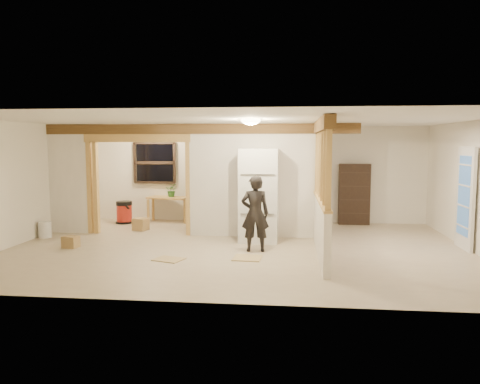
# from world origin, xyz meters

# --- Properties ---
(floor) EXTENTS (9.00, 6.50, 0.01)m
(floor) POSITION_xyz_m (0.00, 0.00, -0.01)
(floor) COLOR #BCAB8C
(floor) RESTS_ON ground
(ceiling) EXTENTS (9.00, 6.50, 0.01)m
(ceiling) POSITION_xyz_m (0.00, 0.00, 2.50)
(ceiling) COLOR white
(wall_back) EXTENTS (9.00, 0.01, 2.50)m
(wall_back) POSITION_xyz_m (0.00, 3.25, 1.25)
(wall_back) COLOR silver
(wall_back) RESTS_ON floor
(wall_front) EXTENTS (9.00, 0.01, 2.50)m
(wall_front) POSITION_xyz_m (0.00, -3.25, 1.25)
(wall_front) COLOR silver
(wall_front) RESTS_ON floor
(wall_left) EXTENTS (0.01, 6.50, 2.50)m
(wall_left) POSITION_xyz_m (-4.50, 0.00, 1.25)
(wall_left) COLOR silver
(wall_left) RESTS_ON floor
(wall_right) EXTENTS (0.01, 6.50, 2.50)m
(wall_right) POSITION_xyz_m (4.50, 0.00, 1.25)
(wall_right) COLOR silver
(wall_right) RESTS_ON floor
(partition_left_stub) EXTENTS (0.90, 0.12, 2.50)m
(partition_left_stub) POSITION_xyz_m (-4.05, 1.20, 1.25)
(partition_left_stub) COLOR silver
(partition_left_stub) RESTS_ON floor
(partition_center) EXTENTS (2.80, 0.12, 2.50)m
(partition_center) POSITION_xyz_m (0.20, 1.20, 1.25)
(partition_center) COLOR silver
(partition_center) RESTS_ON floor
(doorway_frame) EXTENTS (2.46, 0.14, 2.20)m
(doorway_frame) POSITION_xyz_m (-2.40, 1.20, 1.10)
(doorway_frame) COLOR tan
(doorway_frame) RESTS_ON floor
(header_beam_back) EXTENTS (7.00, 0.18, 0.22)m
(header_beam_back) POSITION_xyz_m (-1.00, 1.20, 2.38)
(header_beam_back) COLOR brown
(header_beam_back) RESTS_ON ceiling
(header_beam_right) EXTENTS (0.18, 3.30, 0.22)m
(header_beam_right) POSITION_xyz_m (1.60, -0.40, 2.38)
(header_beam_right) COLOR brown
(header_beam_right) RESTS_ON ceiling
(pony_wall) EXTENTS (0.12, 3.20, 1.00)m
(pony_wall) POSITION_xyz_m (1.60, -0.40, 0.50)
(pony_wall) COLOR silver
(pony_wall) RESTS_ON floor
(stud_partition) EXTENTS (0.14, 3.20, 1.32)m
(stud_partition) POSITION_xyz_m (1.60, -0.40, 1.66)
(stud_partition) COLOR tan
(stud_partition) RESTS_ON pony_wall
(window_back) EXTENTS (1.12, 0.10, 1.10)m
(window_back) POSITION_xyz_m (-2.60, 3.17, 1.55)
(window_back) COLOR black
(window_back) RESTS_ON wall_back
(french_door) EXTENTS (0.12, 0.86, 2.00)m
(french_door) POSITION_xyz_m (4.42, 0.40, 1.00)
(french_door) COLOR white
(french_door) RESTS_ON floor
(ceiling_dome_main) EXTENTS (0.36, 0.36, 0.16)m
(ceiling_dome_main) POSITION_xyz_m (0.30, -0.50, 2.48)
(ceiling_dome_main) COLOR #FFEABF
(ceiling_dome_main) RESTS_ON ceiling
(ceiling_dome_util) EXTENTS (0.32, 0.32, 0.14)m
(ceiling_dome_util) POSITION_xyz_m (-2.50, 2.30, 2.48)
(ceiling_dome_util) COLOR #FFEABF
(ceiling_dome_util) RESTS_ON ceiling
(hanging_bulb) EXTENTS (0.07, 0.07, 0.07)m
(hanging_bulb) POSITION_xyz_m (-2.00, 1.60, 2.18)
(hanging_bulb) COLOR #FFD88C
(hanging_bulb) RESTS_ON ceiling
(refrigerator) EXTENTS (0.80, 0.78, 1.95)m
(refrigerator) POSITION_xyz_m (0.37, 0.75, 0.98)
(refrigerator) COLOR silver
(refrigerator) RESTS_ON floor
(woman) EXTENTS (0.57, 0.41, 1.46)m
(woman) POSITION_xyz_m (0.37, -0.24, 0.73)
(woman) COLOR black
(woman) RESTS_ON floor
(work_table) EXTENTS (1.14, 0.74, 0.67)m
(work_table) POSITION_xyz_m (-2.16, 2.90, 0.33)
(work_table) COLOR tan
(work_table) RESTS_ON floor
(potted_plant) EXTENTS (0.32, 0.28, 0.35)m
(potted_plant) POSITION_xyz_m (-2.07, 2.90, 0.84)
(potted_plant) COLOR #316725
(potted_plant) RESTS_ON work_table
(shop_vac) EXTENTS (0.58, 0.58, 0.58)m
(shop_vac) POSITION_xyz_m (-3.25, 2.56, 0.29)
(shop_vac) COLOR #A82217
(shop_vac) RESTS_ON floor
(bookshelf) EXTENTS (0.77, 0.26, 1.55)m
(bookshelf) POSITION_xyz_m (2.65, 3.05, 0.77)
(bookshelf) COLOR black
(bookshelf) RESTS_ON floor
(bucket) EXTENTS (0.36, 0.36, 0.35)m
(bucket) POSITION_xyz_m (-4.33, 0.57, 0.18)
(bucket) COLOR white
(bucket) RESTS_ON floor
(box_util_a) EXTENTS (0.42, 0.39, 0.29)m
(box_util_a) POSITION_xyz_m (-1.10, 1.38, 0.15)
(box_util_a) COLOR #A98652
(box_util_a) RESTS_ON floor
(box_util_b) EXTENTS (0.37, 0.37, 0.29)m
(box_util_b) POSITION_xyz_m (-2.52, 1.67, 0.14)
(box_util_b) COLOR #A98652
(box_util_b) RESTS_ON floor
(box_front) EXTENTS (0.32, 0.27, 0.23)m
(box_front) POSITION_xyz_m (-3.30, -0.33, 0.12)
(box_front) COLOR #A98652
(box_front) RESTS_ON floor
(floor_panel_near) EXTENTS (0.53, 0.53, 0.02)m
(floor_panel_near) POSITION_xyz_m (0.27, -0.83, 0.01)
(floor_panel_near) COLOR tan
(floor_panel_near) RESTS_ON floor
(floor_panel_far) EXTENTS (0.59, 0.53, 0.02)m
(floor_panel_far) POSITION_xyz_m (-1.11, -1.09, 0.01)
(floor_panel_far) COLOR tan
(floor_panel_far) RESTS_ON floor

